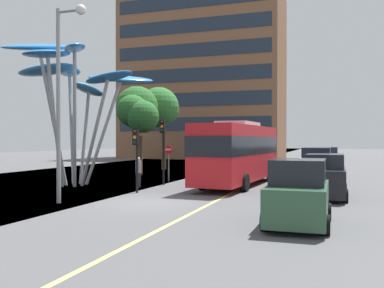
# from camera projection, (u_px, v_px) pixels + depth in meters

# --- Properties ---
(ground) EXTENTS (120.00, 240.00, 0.10)m
(ground) POSITION_uv_depth(u_px,v_px,m) (136.00, 203.00, 18.95)
(ground) COLOR #4C4C4F
(red_bus) EXTENTS (3.19, 10.78, 3.83)m
(red_bus) POSITION_uv_depth(u_px,v_px,m) (238.00, 151.00, 25.77)
(red_bus) COLOR red
(red_bus) RESTS_ON ground
(leaf_sculpture) EXTENTS (8.53, 7.88, 8.74)m
(leaf_sculpture) POSITION_uv_depth(u_px,v_px,m) (75.00, 75.00, 25.83)
(leaf_sculpture) COLOR #9EA0A5
(leaf_sculpture) RESTS_ON ground
(traffic_light_kerb_near) EXTENTS (0.28, 0.42, 3.28)m
(traffic_light_kerb_near) POSITION_uv_depth(u_px,v_px,m) (136.00, 147.00, 22.03)
(traffic_light_kerb_near) COLOR black
(traffic_light_kerb_near) RESTS_ON ground
(traffic_light_kerb_far) EXTENTS (0.28, 0.42, 3.95)m
(traffic_light_kerb_far) POSITION_uv_depth(u_px,v_px,m) (163.00, 138.00, 25.95)
(traffic_light_kerb_far) COLOR black
(traffic_light_kerb_far) RESTS_ON ground
(car_parked_near) EXTENTS (1.99, 3.83, 2.13)m
(car_parked_near) POSITION_uv_depth(u_px,v_px,m) (298.00, 195.00, 13.71)
(car_parked_near) COLOR #2D5138
(car_parked_near) RESTS_ON ground
(car_parked_mid) EXTENTS (2.02, 4.31, 2.08)m
(car_parked_mid) POSITION_uv_depth(u_px,v_px,m) (325.00, 177.00, 20.23)
(car_parked_mid) COLOR black
(car_parked_mid) RESTS_ON ground
(car_parked_far) EXTENTS (1.93, 4.03, 2.29)m
(car_parked_far) POSITION_uv_depth(u_px,v_px,m) (316.00, 168.00, 25.69)
(car_parked_far) COLOR navy
(car_parked_far) RESTS_ON ground
(car_side_street) EXTENTS (1.94, 4.49, 2.12)m
(car_side_street) POSITION_uv_depth(u_px,v_px,m) (319.00, 163.00, 31.66)
(car_side_street) COLOR navy
(car_side_street) RESTS_ON ground
(car_far_side) EXTENTS (1.95, 4.58, 2.10)m
(car_far_side) POSITION_uv_depth(u_px,v_px,m) (328.00, 160.00, 37.86)
(car_far_side) COLOR silver
(car_far_side) RESTS_ON ground
(street_lamp) EXTENTS (1.45, 0.44, 8.50)m
(street_lamp) POSITION_uv_depth(u_px,v_px,m) (64.00, 80.00, 18.43)
(street_lamp) COLOR gray
(street_lamp) RESTS_ON ground
(tree_pavement_near) EXTENTS (4.16, 4.48, 7.03)m
(tree_pavement_near) POSITION_uv_depth(u_px,v_px,m) (137.00, 110.00, 33.42)
(tree_pavement_near) COLOR brown
(tree_pavement_near) RESTS_ON ground
(tree_pavement_far) EXTENTS (3.62, 3.79, 7.50)m
(tree_pavement_far) POSITION_uv_depth(u_px,v_px,m) (159.00, 108.00, 38.71)
(tree_pavement_far) COLOR brown
(tree_pavement_far) RESTS_ON ground
(pedestrian) EXTENTS (0.34, 0.34, 1.75)m
(pedestrian) POSITION_uv_depth(u_px,v_px,m) (138.00, 172.00, 24.69)
(pedestrian) COLOR #2D3342
(pedestrian) RESTS_ON ground
(no_entry_sign) EXTENTS (0.60, 0.12, 2.41)m
(no_entry_sign) POSITION_uv_depth(u_px,v_px,m) (169.00, 157.00, 28.26)
(no_entry_sign) COLOR gray
(no_entry_sign) RESTS_ON ground
(backdrop_building) EXTENTS (23.48, 10.81, 23.77)m
(backdrop_building) POSITION_uv_depth(u_px,v_px,m) (203.00, 79.00, 64.10)
(backdrop_building) COLOR brown
(backdrop_building) RESTS_ON ground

